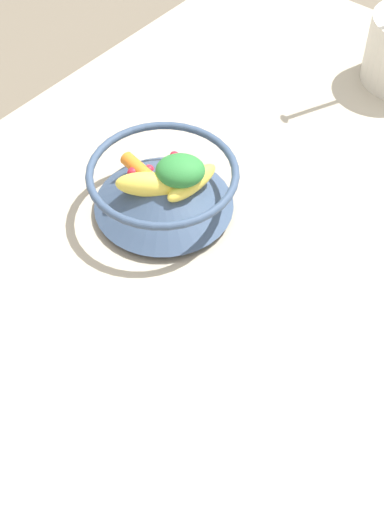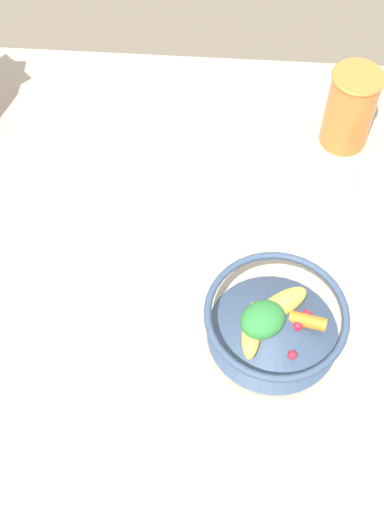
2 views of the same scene
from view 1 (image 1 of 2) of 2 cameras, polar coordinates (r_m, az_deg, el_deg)
The scene contains 3 objects.
ground_plane at distance 0.88m, azimuth 11.96°, elevation -5.43°, with size 6.00×6.00×0.00m, color #665B4C.
countertop at distance 0.86m, azimuth 12.22°, elevation -4.49°, with size 1.13×1.13×0.05m.
fruit_bowl at distance 0.89m, azimuth -2.27°, elevation 5.62°, with size 0.19×0.19×0.09m.
Camera 1 is at (0.17, -0.49, 0.71)m, focal length 50.00 mm.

